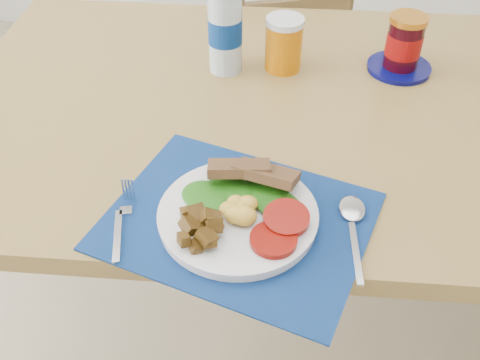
# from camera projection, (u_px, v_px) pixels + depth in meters

# --- Properties ---
(table) EXTENTS (1.40, 0.90, 0.75)m
(table) POSITION_uv_depth(u_px,v_px,m) (285.00, 135.00, 1.21)
(table) COLOR brown
(table) RESTS_ON ground
(chair_far) EXTENTS (0.49, 0.48, 1.07)m
(chair_far) POSITION_uv_depth(u_px,v_px,m) (283.00, 31.00, 1.83)
(chair_far) COLOR #523D1D
(chair_far) RESTS_ON ground
(placemat) EXTENTS (0.49, 0.44, 0.00)m
(placemat) POSITION_uv_depth(u_px,v_px,m) (238.00, 221.00, 0.90)
(placemat) COLOR black
(placemat) RESTS_ON table
(breakfast_plate) EXTENTS (0.25, 0.25, 0.06)m
(breakfast_plate) POSITION_uv_depth(u_px,v_px,m) (235.00, 213.00, 0.89)
(breakfast_plate) COLOR silver
(breakfast_plate) RESTS_ON placemat
(fork) EXTENTS (0.03, 0.16, 0.00)m
(fork) POSITION_uv_depth(u_px,v_px,m) (123.00, 220.00, 0.90)
(fork) COLOR #B2B5BA
(fork) RESTS_ON placemat
(spoon) EXTENTS (0.04, 0.18, 0.01)m
(spoon) POSITION_uv_depth(u_px,v_px,m) (353.00, 222.00, 0.89)
(spoon) COLOR #B2B5BA
(spoon) RESTS_ON placemat
(water_bottle) EXTENTS (0.07, 0.07, 0.25)m
(water_bottle) POSITION_uv_depth(u_px,v_px,m) (225.00, 23.00, 1.18)
(water_bottle) COLOR #ADBFCC
(water_bottle) RESTS_ON table
(juice_glass) EXTENTS (0.08, 0.08, 0.11)m
(juice_glass) POSITION_uv_depth(u_px,v_px,m) (284.00, 45.00, 1.22)
(juice_glass) COLOR #C56905
(juice_glass) RESTS_ON table
(jam_on_saucer) EXTENTS (0.14, 0.14, 0.13)m
(jam_on_saucer) POSITION_uv_depth(u_px,v_px,m) (403.00, 47.00, 1.22)
(jam_on_saucer) COLOR #04074A
(jam_on_saucer) RESTS_ON table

